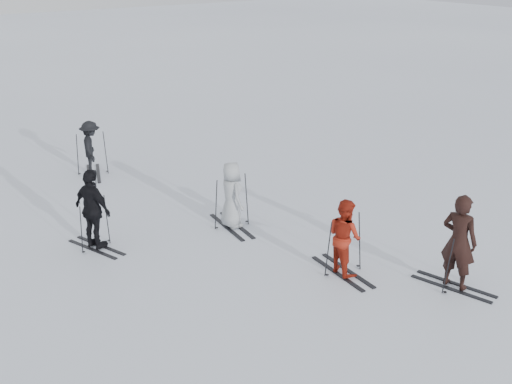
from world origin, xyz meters
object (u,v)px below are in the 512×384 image
skier_grey (231,196)px  skier_near_dark (459,243)px  skier_uphill_far (91,149)px  skier_red (345,238)px  skier_uphill_left (93,211)px

skier_grey → skier_near_dark: bearing=-151.2°
skier_near_dark → skier_uphill_far: size_ratio=1.22×
skier_red → skier_uphill_left: bearing=48.1°
skier_grey → skier_uphill_left: (-3.20, 0.79, 0.11)m
skier_grey → skier_uphill_far: skier_grey is taller
skier_red → skier_near_dark: bearing=-135.6°
skier_near_dark → skier_uphill_far: bearing=2.6°
skier_uphill_left → skier_uphill_far: 5.30m
skier_red → skier_uphill_far: (-1.88, 9.09, -0.01)m
skier_uphill_far → skier_grey: bearing=-147.0°
skier_uphill_left → skier_uphill_far: (1.92, 4.94, -0.12)m
skier_grey → skier_uphill_left: bearing=83.4°
skier_red → skier_uphill_far: bearing=17.3°
skier_uphill_far → skier_uphill_left: bearing=179.2°
skier_near_dark → skier_uphill_far: skier_near_dark is taller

